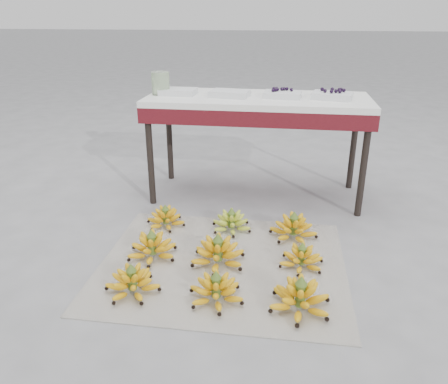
# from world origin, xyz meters

# --- Properties ---
(ground) EXTENTS (60.00, 60.00, 0.00)m
(ground) POSITION_xyz_m (0.00, 0.00, 0.00)
(ground) COLOR slate
(ground) RESTS_ON ground
(newspaper_mat) EXTENTS (1.25, 1.05, 0.01)m
(newspaper_mat) POSITION_xyz_m (0.06, -0.06, 0.00)
(newspaper_mat) COLOR white
(newspaper_mat) RESTS_ON ground
(bunch_front_left) EXTENTS (0.30, 0.30, 0.15)m
(bunch_front_left) POSITION_xyz_m (-0.32, -0.36, 0.06)
(bunch_front_left) COLOR #E0A409
(bunch_front_left) RESTS_ON newspaper_mat
(bunch_front_center) EXTENTS (0.31, 0.31, 0.15)m
(bunch_front_center) POSITION_xyz_m (0.08, -0.37, 0.06)
(bunch_front_center) COLOR #E0A409
(bunch_front_center) RESTS_ON newspaper_mat
(bunch_front_right) EXTENTS (0.37, 0.37, 0.17)m
(bunch_front_right) POSITION_xyz_m (0.45, -0.38, 0.06)
(bunch_front_right) COLOR #E0A409
(bunch_front_right) RESTS_ON newspaper_mat
(bunch_mid_left) EXTENTS (0.33, 0.33, 0.16)m
(bunch_mid_left) POSITION_xyz_m (-0.32, -0.04, 0.06)
(bunch_mid_left) COLOR #E0A409
(bunch_mid_left) RESTS_ON newspaper_mat
(bunch_mid_center) EXTENTS (0.34, 0.34, 0.17)m
(bunch_mid_center) POSITION_xyz_m (0.04, -0.06, 0.07)
(bunch_mid_center) COLOR #E0A409
(bunch_mid_center) RESTS_ON newspaper_mat
(bunch_mid_right) EXTENTS (0.25, 0.25, 0.14)m
(bunch_mid_right) POSITION_xyz_m (0.46, -0.03, 0.05)
(bunch_mid_right) COLOR #E0A409
(bunch_mid_right) RESTS_ON newspaper_mat
(bunch_back_left) EXTENTS (0.25, 0.25, 0.14)m
(bunch_back_left) POSITION_xyz_m (-0.35, 0.32, 0.05)
(bunch_back_left) COLOR #E0A409
(bunch_back_left) RESTS_ON newspaper_mat
(bunch_back_center) EXTENTS (0.30, 0.30, 0.15)m
(bunch_back_center) POSITION_xyz_m (0.06, 0.32, 0.06)
(bunch_back_center) COLOR #88B332
(bunch_back_center) RESTS_ON newspaper_mat
(bunch_back_right) EXTENTS (0.35, 0.35, 0.16)m
(bunch_back_right) POSITION_xyz_m (0.42, 0.29, 0.06)
(bunch_back_right) COLOR #E0A409
(bunch_back_right) RESTS_ON newspaper_mat
(vendor_table) EXTENTS (1.45, 0.58, 0.70)m
(vendor_table) POSITION_xyz_m (0.15, 0.90, 0.62)
(vendor_table) COLOR black
(vendor_table) RESTS_ON ground
(tray_far_left) EXTENTS (0.24, 0.17, 0.04)m
(tray_far_left) POSITION_xyz_m (-0.38, 0.90, 0.72)
(tray_far_left) COLOR silver
(tray_far_left) RESTS_ON vendor_table
(tray_left) EXTENTS (0.27, 0.21, 0.04)m
(tray_left) POSITION_xyz_m (-0.03, 0.87, 0.72)
(tray_left) COLOR silver
(tray_left) RESTS_ON vendor_table
(tray_right) EXTENTS (0.25, 0.19, 0.06)m
(tray_right) POSITION_xyz_m (0.31, 0.89, 0.72)
(tray_right) COLOR silver
(tray_right) RESTS_ON vendor_table
(tray_far_right) EXTENTS (0.28, 0.23, 0.06)m
(tray_far_right) POSITION_xyz_m (0.62, 0.89, 0.72)
(tray_far_right) COLOR silver
(tray_far_right) RESTS_ON vendor_table
(glass_jar) EXTENTS (0.13, 0.13, 0.15)m
(glass_jar) POSITION_xyz_m (-0.50, 0.88, 0.77)
(glass_jar) COLOR beige
(glass_jar) RESTS_ON vendor_table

